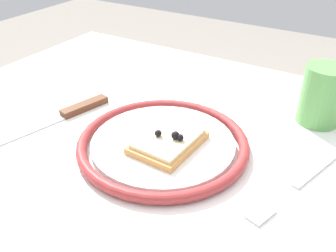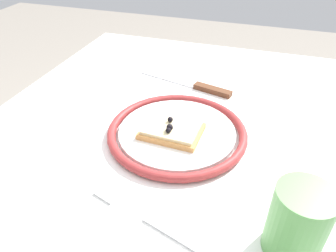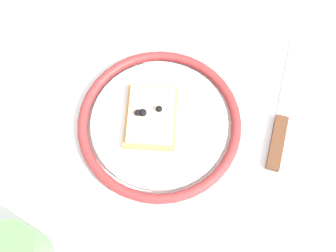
# 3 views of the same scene
# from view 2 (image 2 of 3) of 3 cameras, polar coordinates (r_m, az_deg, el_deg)

# --- Properties ---
(dining_table) EXTENTS (0.91, 0.77, 0.71)m
(dining_table) POSITION_cam_2_polar(r_m,az_deg,el_deg) (0.67, 1.35, -7.64)
(dining_table) COLOR white
(dining_table) RESTS_ON ground_plane
(plate) EXTENTS (0.26, 0.26, 0.02)m
(plate) POSITION_cam_2_polar(r_m,az_deg,el_deg) (0.59, 1.64, -1.09)
(plate) COLOR white
(plate) RESTS_ON dining_table
(pizza_slice_near) EXTENTS (0.08, 0.11, 0.03)m
(pizza_slice_near) POSITION_cam_2_polar(r_m,az_deg,el_deg) (0.57, 0.39, -0.67)
(pizza_slice_near) COLOR tan
(pizza_slice_near) RESTS_ON plate
(knife) EXTENTS (0.08, 0.24, 0.01)m
(knife) POSITION_cam_2_polar(r_m,az_deg,el_deg) (0.75, 5.74, 7.03)
(knife) COLOR silver
(knife) RESTS_ON dining_table
(fork) EXTENTS (0.08, 0.20, 0.00)m
(fork) POSITION_cam_2_polar(r_m,az_deg,el_deg) (0.45, -3.44, -16.45)
(fork) COLOR #BABABA
(fork) RESTS_ON dining_table
(cup) EXTENTS (0.07, 0.07, 0.10)m
(cup) POSITION_cam_2_polar(r_m,az_deg,el_deg) (0.42, 22.27, -15.76)
(cup) COLOR #599E4C
(cup) RESTS_ON dining_table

